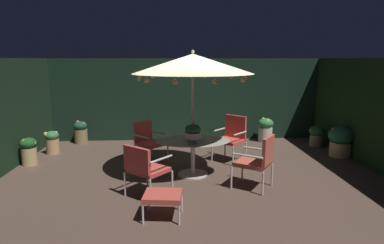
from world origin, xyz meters
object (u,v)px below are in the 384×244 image
at_px(potted_plant_left_far, 317,135).
at_px(potted_plant_right_near, 29,150).
at_px(patio_umbrella, 193,64).
at_px(ottoman_footrest, 163,197).
at_px(potted_plant_back_left, 52,141).
at_px(patio_chair_east, 148,139).
at_px(potted_plant_right_far, 81,132).
at_px(patio_dining_table, 193,148).
at_px(patio_chair_northeast, 232,135).
at_px(patio_chair_southeast, 144,166).
at_px(potted_plant_back_center, 341,140).
at_px(centerpiece_planter, 193,132).
at_px(patio_chair_north, 258,159).
at_px(potted_plant_front_corner, 265,129).

distance_m(potted_plant_left_far, potted_plant_right_near, 7.35).
bearing_deg(potted_plant_left_far, patio_umbrella, -149.88).
relative_size(ottoman_footrest, potted_plant_back_left, 1.04).
distance_m(patio_chair_east, ottoman_footrest, 2.85).
relative_size(ottoman_footrest, potted_plant_right_far, 0.96).
relative_size(potted_plant_left_far, potted_plant_right_far, 0.91).
bearing_deg(patio_dining_table, patio_chair_northeast, 45.04).
distance_m(patio_chair_northeast, ottoman_footrest, 3.24).
height_order(patio_chair_east, potted_plant_right_near, patio_chair_east).
distance_m(patio_umbrella, patio_chair_northeast, 2.19).
relative_size(patio_chair_southeast, potted_plant_right_far, 1.47).
relative_size(patio_chair_southeast, potted_plant_back_center, 1.25).
height_order(centerpiece_planter, potted_plant_back_left, centerpiece_planter).
distance_m(patio_chair_east, potted_plant_left_far, 4.69).
distance_m(potted_plant_back_left, potted_plant_right_far, 1.13).
bearing_deg(potted_plant_right_near, potted_plant_right_far, 72.06).
bearing_deg(centerpiece_planter, patio_chair_southeast, -136.16).
bearing_deg(patio_dining_table, patio_chair_north, -34.39).
bearing_deg(potted_plant_back_center, patio_umbrella, -163.71).
xyz_separation_m(patio_chair_northeast, patio_chair_east, (-1.99, -0.01, -0.07)).
distance_m(patio_chair_north, patio_chair_northeast, 1.80).
distance_m(patio_chair_east, potted_plant_front_corner, 3.72).
bearing_deg(potted_plant_right_near, centerpiece_planter, -16.36).
bearing_deg(ottoman_footrest, potted_plant_right_far, 118.12).
xyz_separation_m(patio_dining_table, potted_plant_right_far, (-3.06, 2.83, -0.25)).
xyz_separation_m(patio_chair_east, potted_plant_right_far, (-2.06, 1.85, -0.21)).
bearing_deg(patio_dining_table, potted_plant_right_near, 166.56).
height_order(patio_chair_southeast, ottoman_footrest, patio_chair_southeast).
bearing_deg(patio_chair_north, potted_plant_right_far, 139.36).
xyz_separation_m(patio_chair_north, potted_plant_back_left, (-4.65, 2.58, -0.26)).
relative_size(potted_plant_right_near, potted_plant_front_corner, 0.92).
height_order(patio_chair_north, ottoman_footrest, patio_chair_north).
distance_m(patio_dining_table, patio_chair_southeast, 1.39).
bearing_deg(patio_dining_table, potted_plant_back_left, 152.89).
bearing_deg(potted_plant_back_center, potted_plant_front_corner, 131.87).
height_order(patio_chair_northeast, potted_plant_left_far, patio_chair_northeast).
xyz_separation_m(patio_chair_southeast, potted_plant_right_near, (-2.78, 1.94, -0.22)).
relative_size(patio_chair_north, potted_plant_right_far, 1.59).
relative_size(patio_chair_north, potted_plant_front_corner, 1.47).
bearing_deg(ottoman_footrest, centerpiece_planter, 71.19).
height_order(ottoman_footrest, potted_plant_front_corner, potted_plant_front_corner).
bearing_deg(ottoman_footrest, potted_plant_back_left, 128.93).
height_order(patio_chair_northeast, potted_plant_right_near, patio_chair_northeast).
xyz_separation_m(patio_dining_table, potted_plant_front_corner, (2.30, 2.69, -0.21)).
distance_m(patio_chair_north, potted_plant_back_center, 3.20).
xyz_separation_m(patio_chair_northeast, potted_plant_left_far, (2.57, 1.07, -0.29)).
height_order(patio_dining_table, potted_plant_back_center, patio_dining_table).
relative_size(patio_chair_north, potted_plant_back_left, 1.73).
relative_size(potted_plant_left_far, potted_plant_front_corner, 0.84).
bearing_deg(patio_chair_southeast, potted_plant_back_left, 132.26).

